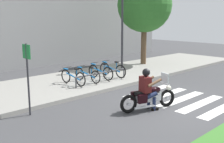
{
  "coord_description": "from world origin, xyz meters",
  "views": [
    {
      "loc": [
        -7.91,
        -5.39,
        3.06
      ],
      "look_at": [
        -1.14,
        1.63,
        1.14
      ],
      "focal_mm": 43.76,
      "sensor_mm": 36.0,
      "label": 1
    }
  ],
  "objects_px": {
    "rider": "(147,86)",
    "bike_rack": "(102,74)",
    "tree_near_rack": "(145,5)",
    "motorcycle": "(149,97)",
    "bicycle_3": "(112,70)",
    "street_lamp": "(122,24)",
    "bicycle_2": "(100,72)",
    "street_sign": "(27,67)",
    "bicycle_1": "(87,75)",
    "bicycle_0": "(73,77)"
  },
  "relations": [
    {
      "from": "rider",
      "to": "bike_rack",
      "type": "distance_m",
      "value": 3.77
    },
    {
      "from": "motorcycle",
      "to": "street_lamp",
      "type": "xyz_separation_m",
      "value": [
        4.09,
        5.21,
        2.28
      ]
    },
    {
      "from": "bike_rack",
      "to": "street_lamp",
      "type": "relative_size",
      "value": 0.67
    },
    {
      "from": "bicycle_0",
      "to": "bicycle_1",
      "type": "xyz_separation_m",
      "value": [
        0.81,
        0.0,
        -0.01
      ]
    },
    {
      "from": "bicycle_3",
      "to": "bike_rack",
      "type": "bearing_deg",
      "value": -155.47
    },
    {
      "from": "rider",
      "to": "tree_near_rack",
      "type": "xyz_separation_m",
      "value": [
        6.56,
        5.58,
        3.0
      ]
    },
    {
      "from": "bicycle_1",
      "to": "street_lamp",
      "type": "bearing_deg",
      "value": 17.23
    },
    {
      "from": "bicycle_1",
      "to": "rider",
      "type": "bearing_deg",
      "value": -100.57
    },
    {
      "from": "street_lamp",
      "to": "street_sign",
      "type": "bearing_deg",
      "value": -158.16
    },
    {
      "from": "bicycle_1",
      "to": "street_sign",
      "type": "distance_m",
      "value": 4.4
    },
    {
      "from": "rider",
      "to": "street_lamp",
      "type": "height_order",
      "value": "street_lamp"
    },
    {
      "from": "bicycle_0",
      "to": "tree_near_rack",
      "type": "xyz_separation_m",
      "value": [
        6.6,
        1.45,
        3.33
      ]
    },
    {
      "from": "bike_rack",
      "to": "rider",
      "type": "bearing_deg",
      "value": -108.21
    },
    {
      "from": "bicycle_0",
      "to": "bicycle_2",
      "type": "bearing_deg",
      "value": -0.02
    },
    {
      "from": "rider",
      "to": "motorcycle",
      "type": "bearing_deg",
      "value": -20.64
    },
    {
      "from": "bicycle_1",
      "to": "street_lamp",
      "type": "distance_m",
      "value": 4.21
    },
    {
      "from": "motorcycle",
      "to": "street_lamp",
      "type": "distance_m",
      "value": 7.0
    },
    {
      "from": "tree_near_rack",
      "to": "street_sign",
      "type": "bearing_deg",
      "value": -161.09
    },
    {
      "from": "bicycle_2",
      "to": "bike_rack",
      "type": "height_order",
      "value": "bicycle_2"
    },
    {
      "from": "bicycle_1",
      "to": "bicycle_2",
      "type": "xyz_separation_m",
      "value": [
        0.81,
        -0.0,
        0.03
      ]
    },
    {
      "from": "motorcycle",
      "to": "tree_near_rack",
      "type": "height_order",
      "value": "tree_near_rack"
    },
    {
      "from": "bicycle_0",
      "to": "tree_near_rack",
      "type": "relative_size",
      "value": 0.29
    },
    {
      "from": "street_sign",
      "to": "motorcycle",
      "type": "bearing_deg",
      "value": -36.28
    },
    {
      "from": "rider",
      "to": "bicycle_3",
      "type": "xyz_separation_m",
      "value": [
        2.39,
        4.12,
        -0.31
      ]
    },
    {
      "from": "bicycle_3",
      "to": "street_lamp",
      "type": "relative_size",
      "value": 0.38
    },
    {
      "from": "motorcycle",
      "to": "bicycle_3",
      "type": "relative_size",
      "value": 1.2
    },
    {
      "from": "bicycle_0",
      "to": "bicycle_2",
      "type": "xyz_separation_m",
      "value": [
        1.62,
        -0.0,
        0.01
      ]
    },
    {
      "from": "motorcycle",
      "to": "bicycle_2",
      "type": "bearing_deg",
      "value": 70.07
    },
    {
      "from": "bicycle_2",
      "to": "bicycle_3",
      "type": "xyz_separation_m",
      "value": [
        0.81,
        0.0,
        0.0
      ]
    },
    {
      "from": "motorcycle",
      "to": "bicycle_1",
      "type": "xyz_separation_m",
      "value": [
        0.7,
        4.15,
        0.03
      ]
    },
    {
      "from": "tree_near_rack",
      "to": "motorcycle",
      "type": "bearing_deg",
      "value": -139.16
    },
    {
      "from": "bicycle_0",
      "to": "street_lamp",
      "type": "height_order",
      "value": "street_lamp"
    },
    {
      "from": "bicycle_0",
      "to": "bicycle_3",
      "type": "height_order",
      "value": "bicycle_3"
    },
    {
      "from": "bicycle_0",
      "to": "bike_rack",
      "type": "xyz_separation_m",
      "value": [
        1.21,
        -0.55,
        0.06
      ]
    },
    {
      "from": "street_lamp",
      "to": "tree_near_rack",
      "type": "distance_m",
      "value": 2.66
    },
    {
      "from": "rider",
      "to": "bicycle_2",
      "type": "xyz_separation_m",
      "value": [
        1.58,
        4.12,
        -0.31
      ]
    },
    {
      "from": "rider",
      "to": "bike_rack",
      "type": "bearing_deg",
      "value": 71.79
    },
    {
      "from": "bicycle_3",
      "to": "bike_rack",
      "type": "distance_m",
      "value": 1.33
    },
    {
      "from": "bicycle_3",
      "to": "street_lamp",
      "type": "bearing_deg",
      "value": 30.69
    },
    {
      "from": "bicycle_2",
      "to": "bike_rack",
      "type": "xyz_separation_m",
      "value": [
        -0.4,
        -0.55,
        0.05
      ]
    },
    {
      "from": "rider",
      "to": "street_lamp",
      "type": "bearing_deg",
      "value": 51.19
    },
    {
      "from": "rider",
      "to": "bike_rack",
      "type": "relative_size",
      "value": 0.47
    },
    {
      "from": "street_sign",
      "to": "bike_rack",
      "type": "bearing_deg",
      "value": 16.92
    },
    {
      "from": "bicycle_1",
      "to": "street_lamp",
      "type": "xyz_separation_m",
      "value": [
        3.4,
        1.05,
        2.25
      ]
    },
    {
      "from": "bicycle_2",
      "to": "bicycle_3",
      "type": "height_order",
      "value": "bicycle_3"
    },
    {
      "from": "bicycle_2",
      "to": "bike_rack",
      "type": "relative_size",
      "value": 0.54
    },
    {
      "from": "bicycle_1",
      "to": "bicycle_3",
      "type": "distance_m",
      "value": 1.62
    },
    {
      "from": "motorcycle",
      "to": "bicycle_3",
      "type": "xyz_separation_m",
      "value": [
        2.32,
        4.15,
        0.06
      ]
    },
    {
      "from": "bicycle_0",
      "to": "bicycle_3",
      "type": "relative_size",
      "value": 0.94
    },
    {
      "from": "bicycle_1",
      "to": "motorcycle",
      "type": "bearing_deg",
      "value": -99.52
    }
  ]
}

